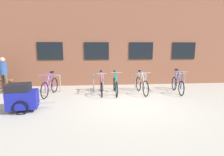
# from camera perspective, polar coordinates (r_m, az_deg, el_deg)

# --- Properties ---
(ground_plane) EXTENTS (42.00, 42.00, 0.00)m
(ground_plane) POSITION_cam_1_polar(r_m,az_deg,el_deg) (6.62, 5.70, -8.11)
(ground_plane) COLOR #B2ADA0
(storefront_building) EXTENTS (28.00, 7.51, 4.79)m
(storefront_building) POSITION_cam_1_polar(r_m,az_deg,el_deg) (13.17, 0.26, 11.55)
(storefront_building) COLOR brown
(storefront_building) RESTS_ON ground
(bike_rack) EXTENTS (6.50, 0.05, 0.81)m
(bike_rack) POSITION_cam_1_polar(r_m,az_deg,el_deg) (8.29, 2.42, -0.90)
(bike_rack) COLOR gray
(bike_rack) RESTS_ON ground
(bicycle_pink) EXTENTS (0.44, 1.64, 1.03)m
(bicycle_pink) POSITION_cam_1_polar(r_m,az_deg,el_deg) (7.76, -3.50, -2.52)
(bicycle_pink) COLOR black
(bicycle_pink) RESTS_ON ground
(bicycle_blue) EXTENTS (0.44, 1.63, 1.07)m
(bicycle_blue) POSITION_cam_1_polar(r_m,az_deg,el_deg) (8.53, 20.68, -1.96)
(bicycle_blue) COLOR black
(bicycle_blue) RESTS_ON ground
(bicycle_silver) EXTENTS (0.44, 1.66, 1.03)m
(bicycle_silver) POSITION_cam_1_polar(r_m,az_deg,el_deg) (7.98, 9.74, -2.22)
(bicycle_silver) COLOR black
(bicycle_silver) RESTS_ON ground
(bicycle_teal) EXTENTS (0.44, 1.71, 1.05)m
(bicycle_teal) POSITION_cam_1_polar(r_m,az_deg,el_deg) (7.78, 1.12, -2.42)
(bicycle_teal) COLOR black
(bicycle_teal) RESTS_ON ground
(bicycle_purple) EXTENTS (0.44, 1.68, 1.02)m
(bicycle_purple) POSITION_cam_1_polar(r_m,az_deg,el_deg) (8.01, -19.69, -2.64)
(bicycle_purple) COLOR black
(bicycle_purple) RESTS_ON ground
(bike_trailer) EXTENTS (1.48, 0.76, 0.94)m
(bike_trailer) POSITION_cam_1_polar(r_m,az_deg,el_deg) (6.35, -27.42, -5.52)
(bike_trailer) COLOR navy
(bike_trailer) RESTS_ON ground
(person_browsing) EXTENTS (0.33, 0.32, 1.60)m
(person_browsing) POSITION_cam_1_polar(r_m,az_deg,el_deg) (9.49, -31.95, 1.65)
(person_browsing) COLOR brown
(person_browsing) RESTS_ON ground
(backpack) EXTENTS (0.28, 0.20, 0.44)m
(backpack) POSITION_cam_1_polar(r_m,az_deg,el_deg) (9.14, -30.84, -2.97)
(backpack) COLOR maroon
(backpack) RESTS_ON ground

